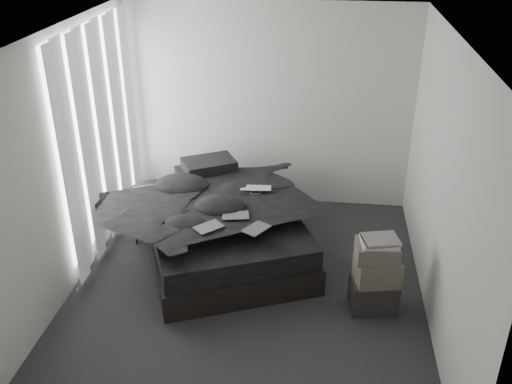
# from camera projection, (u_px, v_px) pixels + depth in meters

# --- Properties ---
(floor) EXTENTS (3.60, 4.20, 0.01)m
(floor) POSITION_uv_depth(u_px,v_px,m) (246.00, 291.00, 5.91)
(floor) COLOR #2A2A2D
(floor) RESTS_ON ground
(ceiling) EXTENTS (3.60, 4.20, 0.01)m
(ceiling) POSITION_uv_depth(u_px,v_px,m) (244.00, 37.00, 4.73)
(ceiling) COLOR white
(ceiling) RESTS_ON ground
(wall_back) EXTENTS (3.60, 0.01, 2.60)m
(wall_back) POSITION_uv_depth(u_px,v_px,m) (269.00, 107.00, 7.18)
(wall_back) COLOR silver
(wall_back) RESTS_ON ground
(wall_front) EXTENTS (3.60, 0.01, 2.60)m
(wall_front) POSITION_uv_depth(u_px,v_px,m) (196.00, 326.00, 3.47)
(wall_front) COLOR silver
(wall_front) RESTS_ON ground
(wall_left) EXTENTS (0.01, 4.20, 2.60)m
(wall_left) POSITION_uv_depth(u_px,v_px,m) (62.00, 168.00, 5.52)
(wall_left) COLOR silver
(wall_left) RESTS_ON ground
(wall_right) EXTENTS (0.01, 4.20, 2.60)m
(wall_right) POSITION_uv_depth(u_px,v_px,m) (443.00, 189.00, 5.12)
(wall_right) COLOR silver
(wall_right) RESTS_ON ground
(window_left) EXTENTS (0.02, 2.00, 2.30)m
(window_left) POSITION_uv_depth(u_px,v_px,m) (97.00, 130.00, 6.29)
(window_left) COLOR white
(window_left) RESTS_ON wall_left
(curtain_left) EXTENTS (0.06, 2.12, 2.48)m
(curtain_left) POSITION_uv_depth(u_px,v_px,m) (103.00, 137.00, 6.32)
(curtain_left) COLOR white
(curtain_left) RESTS_ON wall_left
(bed) EXTENTS (2.35, 2.63, 0.29)m
(bed) POSITION_uv_depth(u_px,v_px,m) (223.00, 241.00, 6.51)
(bed) COLOR black
(bed) RESTS_ON floor
(mattress) EXTENTS (2.27, 2.55, 0.23)m
(mattress) POSITION_uv_depth(u_px,v_px,m) (223.00, 221.00, 6.39)
(mattress) COLOR black
(mattress) RESTS_ON bed
(duvet) EXTENTS (2.19, 2.32, 0.25)m
(duvet) POSITION_uv_depth(u_px,v_px,m) (223.00, 204.00, 6.23)
(duvet) COLOR black
(duvet) RESTS_ON mattress
(pillow_lower) EXTENTS (0.77, 0.66, 0.15)m
(pillow_lower) POSITION_uv_depth(u_px,v_px,m) (203.00, 175.00, 7.01)
(pillow_lower) COLOR black
(pillow_lower) RESTS_ON mattress
(pillow_upper) EXTENTS (0.74, 0.66, 0.14)m
(pillow_upper) POSITION_uv_depth(u_px,v_px,m) (209.00, 165.00, 6.95)
(pillow_upper) COLOR black
(pillow_upper) RESTS_ON pillow_lower
(laptop) EXTENTS (0.36, 0.25, 0.03)m
(laptop) POSITION_uv_depth(u_px,v_px,m) (256.00, 184.00, 6.35)
(laptop) COLOR silver
(laptop) RESTS_ON duvet
(comic_a) EXTENTS (0.32, 0.32, 0.01)m
(comic_a) POSITION_uv_depth(u_px,v_px,m) (208.00, 220.00, 5.66)
(comic_a) COLOR black
(comic_a) RESTS_ON duvet
(comic_b) EXTENTS (0.30, 0.23, 0.01)m
(comic_b) POSITION_uv_depth(u_px,v_px,m) (235.00, 208.00, 5.87)
(comic_b) COLOR black
(comic_b) RESTS_ON duvet
(comic_c) EXTENTS (0.30, 0.33, 0.01)m
(comic_c) POSITION_uv_depth(u_px,v_px,m) (256.00, 221.00, 5.62)
(comic_c) COLOR black
(comic_c) RESTS_ON duvet
(side_stand) EXTENTS (0.43, 0.43, 0.64)m
(side_stand) POSITION_uv_depth(u_px,v_px,m) (146.00, 214.00, 6.71)
(side_stand) COLOR black
(side_stand) RESTS_ON floor
(papers) EXTENTS (0.30, 0.27, 0.01)m
(papers) POSITION_uv_depth(u_px,v_px,m) (145.00, 190.00, 6.56)
(papers) COLOR white
(papers) RESTS_ON side_stand
(floor_books) EXTENTS (0.17, 0.23, 0.15)m
(floor_books) POSITION_uv_depth(u_px,v_px,m) (171.00, 224.00, 7.00)
(floor_books) COLOR black
(floor_books) RESTS_ON floor
(box_lower) EXTENTS (0.48, 0.40, 0.33)m
(box_lower) POSITION_uv_depth(u_px,v_px,m) (373.00, 294.00, 5.60)
(box_lower) COLOR black
(box_lower) RESTS_ON floor
(box_mid) EXTENTS (0.47, 0.40, 0.25)m
(box_mid) POSITION_uv_depth(u_px,v_px,m) (377.00, 270.00, 5.46)
(box_mid) COLOR #575245
(box_mid) RESTS_ON box_lower
(box_upper) EXTENTS (0.42, 0.35, 0.17)m
(box_upper) POSITION_uv_depth(u_px,v_px,m) (377.00, 251.00, 5.38)
(box_upper) COLOR #575245
(box_upper) RESTS_ON box_mid
(art_book_white) EXTENTS (0.37, 0.31, 0.03)m
(art_book_white) POSITION_uv_depth(u_px,v_px,m) (379.00, 242.00, 5.33)
(art_book_white) COLOR silver
(art_book_white) RESTS_ON box_upper
(art_book_snake) EXTENTS (0.38, 0.33, 0.03)m
(art_book_snake) POSITION_uv_depth(u_px,v_px,m) (381.00, 240.00, 5.31)
(art_book_snake) COLOR silver
(art_book_snake) RESTS_ON art_book_white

